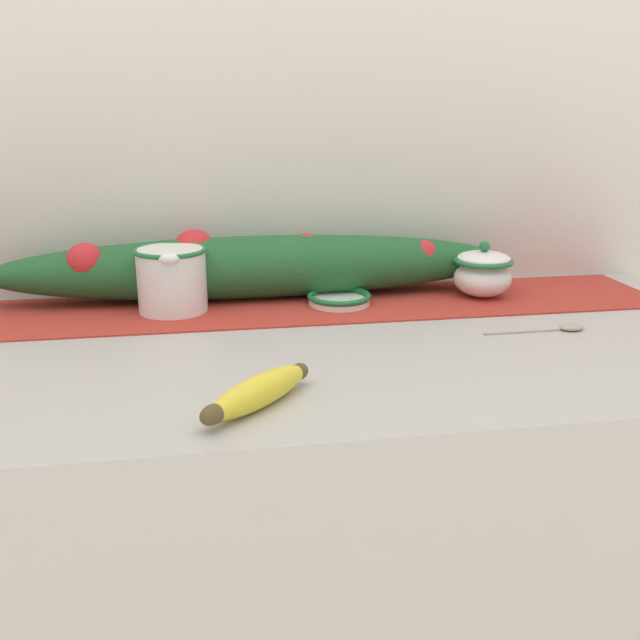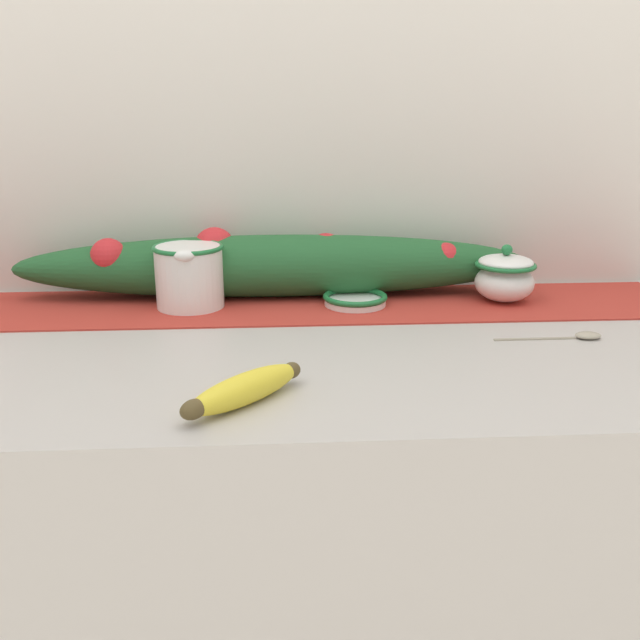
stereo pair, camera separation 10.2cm
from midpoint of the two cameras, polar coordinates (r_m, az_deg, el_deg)
name	(u,v)px [view 2 (the right image)]	position (r m, az deg, el deg)	size (l,w,h in m)	color
countertop	(279,587)	(1.29, -0.87, -20.66)	(1.58, 0.66, 0.88)	#B7B2AD
back_wall	(270,115)	(1.37, -1.80, 16.04)	(2.38, 0.04, 2.40)	silver
table_runner	(274,306)	(1.27, -1.43, 1.11)	(1.46, 0.24, 0.00)	#B23328
cream_pitcher	(188,274)	(1.25, -8.25, 3.65)	(0.12, 0.14, 0.11)	white
sugar_bowl	(503,277)	(1.33, 16.62, 3.32)	(0.11, 0.11, 0.10)	white
small_dish	(354,299)	(1.27, 5.03, 1.63)	(0.11, 0.11, 0.02)	white
banana	(243,389)	(0.86, -2.84, -5.61)	(0.15, 0.15, 0.04)	yellow
spoon	(580,336)	(1.18, 22.45, -1.22)	(0.17, 0.03, 0.01)	#A89E89
poinsettia_garland	(272,265)	(1.31, -1.64, 4.42)	(0.95, 0.13, 0.13)	#235B2D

